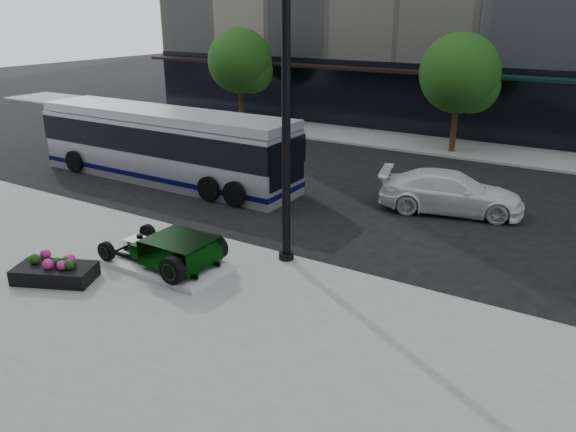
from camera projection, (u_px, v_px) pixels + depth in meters
The scene contains 10 objects.
ground at pixel (302, 231), 18.21m from camera, with size 120.00×120.00×0.00m, color black.
sidewalk_far at pixel (438, 146), 29.35m from camera, with size 70.00×4.00×0.12m, color gray.
street_trees at pixel (463, 76), 26.76m from camera, with size 29.80×3.80×5.70m.
display_plinth at pixel (167, 264), 15.38m from camera, with size 3.40×1.80×0.15m, color silver.
hot_rod at pixel (174, 250), 15.04m from camera, with size 3.22×2.00×0.81m.
info_plaque at pixel (76, 267), 15.09m from camera, with size 0.48×0.42×0.31m.
lamppost at pixel (286, 134), 14.67m from camera, with size 0.43×0.43×7.76m.
flower_planter at pixel (55, 272), 14.57m from camera, with size 2.25×1.75×0.65m.
transit_bus at pixel (165, 145), 23.30m from camera, with size 12.12×2.88×2.92m.
white_sedan at pixel (451, 192), 19.76m from camera, with size 2.01×4.95×1.44m, color white.
Camera 1 is at (8.55, -14.61, 6.76)m, focal length 35.00 mm.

